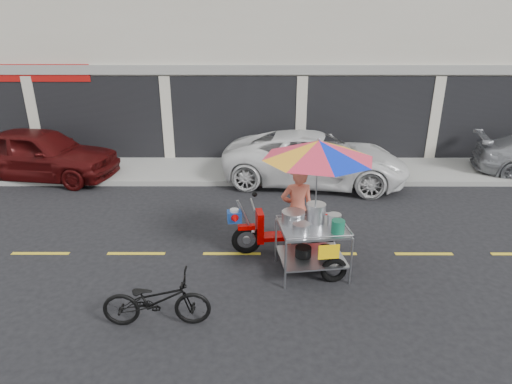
{
  "coord_description": "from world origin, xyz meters",
  "views": [
    {
      "loc": [
        -1.48,
        -7.82,
        4.45
      ],
      "look_at": [
        -1.5,
        0.6,
        1.15
      ],
      "focal_mm": 30.0,
      "sensor_mm": 36.0,
      "label": 1
    }
  ],
  "objects_px": {
    "white_pickup": "(315,158)",
    "near_bicycle": "(156,300)",
    "maroon_sedan": "(40,154)"
  },
  "relations": [
    {
      "from": "white_pickup",
      "to": "near_bicycle",
      "type": "distance_m",
      "value": 7.4
    },
    {
      "from": "maroon_sedan",
      "to": "near_bicycle",
      "type": "xyz_separation_m",
      "value": [
        5.05,
        -6.93,
        -0.35
      ]
    },
    {
      "from": "maroon_sedan",
      "to": "white_pickup",
      "type": "distance_m",
      "value": 8.37
    },
    {
      "from": "white_pickup",
      "to": "near_bicycle",
      "type": "relative_size",
      "value": 3.2
    },
    {
      "from": "maroon_sedan",
      "to": "white_pickup",
      "type": "relative_size",
      "value": 0.87
    },
    {
      "from": "white_pickup",
      "to": "near_bicycle",
      "type": "xyz_separation_m",
      "value": [
        -3.31,
        -6.61,
        -0.31
      ]
    },
    {
      "from": "maroon_sedan",
      "to": "near_bicycle",
      "type": "height_order",
      "value": "maroon_sedan"
    },
    {
      "from": "maroon_sedan",
      "to": "near_bicycle",
      "type": "relative_size",
      "value": 2.77
    },
    {
      "from": "maroon_sedan",
      "to": "near_bicycle",
      "type": "distance_m",
      "value": 8.59
    },
    {
      "from": "maroon_sedan",
      "to": "white_pickup",
      "type": "height_order",
      "value": "maroon_sedan"
    }
  ]
}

